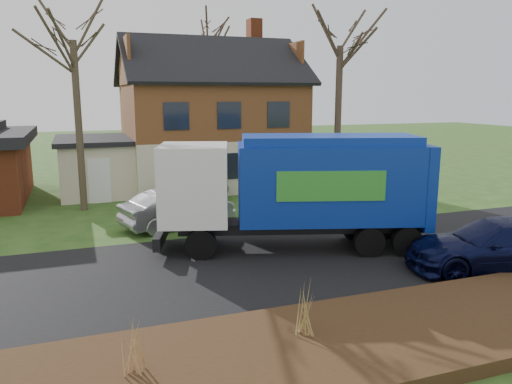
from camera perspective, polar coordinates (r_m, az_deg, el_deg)
name	(u,v)px	position (r m, az deg, el deg)	size (l,w,h in m)	color
ground	(265,265)	(15.11, 1.09, -8.29)	(120.00, 120.00, 0.00)	#294A18
road	(265,264)	(15.11, 1.09, -8.25)	(80.00, 7.00, 0.02)	black
mulch_verge	(359,341)	(10.67, 11.74, -16.29)	(80.00, 3.50, 0.30)	black
main_house	(201,112)	(28.02, -6.30, 9.04)	(12.95, 8.95, 9.26)	beige
garbage_truck	(300,184)	(16.18, 5.06, 0.86)	(9.01, 4.75, 3.73)	black
silver_sedan	(178,208)	(19.35, -8.90, -1.85)	(1.52, 4.37, 1.44)	#9D9FA4
navy_wagon	(498,246)	(15.97, 25.95, -5.53)	(2.12, 5.21, 1.51)	black
tree_front_west	(71,13)	(22.98, -20.39, 18.59)	(3.38, 3.38, 10.03)	#463B2A
tree_front_east	(341,20)	(26.18, 9.69, 18.76)	(3.79, 3.79, 10.54)	#453629
tree_back	(208,26)	(35.53, -5.56, 18.35)	(3.60, 3.60, 11.41)	#453329
grass_clump_west	(137,346)	(9.19, -13.50, -16.78)	(0.36, 0.29, 0.94)	#AC804C
grass_clump_mid	(307,310)	(10.22, 5.79, -13.29)	(0.36, 0.30, 1.02)	#9D8045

